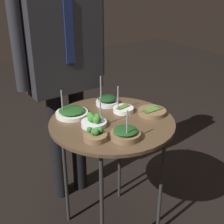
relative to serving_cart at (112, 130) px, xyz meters
name	(u,v)px	position (x,y,z in m)	size (l,w,h in m)	color
serving_cart	(112,130)	(0.00, 0.00, 0.00)	(0.66, 0.66, 0.73)	brown
bowl_broccoli_front_center	(94,121)	(-0.11, 0.01, 0.08)	(0.13, 0.13, 0.16)	silver
bowl_asparagus_far_rim	(123,109)	(0.12, 0.06, 0.07)	(0.11, 0.11, 0.15)	white
bowl_asparagus_back_right	(152,112)	(0.23, -0.06, 0.07)	(0.15, 0.15, 0.03)	brown
bowl_spinach_mid_left	(125,134)	(-0.05, -0.19, 0.08)	(0.14, 0.14, 0.16)	brown
bowl_spinach_center	(72,112)	(-0.14, 0.17, 0.07)	(0.18, 0.18, 0.15)	silver
bowl_spinach_back_left	(107,100)	(0.10, 0.19, 0.08)	(0.13, 0.13, 0.17)	silver
bowl_broccoli_front_left	(95,136)	(-0.17, -0.12, 0.08)	(0.11, 0.11, 0.06)	brown
waiter_figure	(62,54)	(-0.04, 0.45, 0.32)	(0.58, 0.22, 1.58)	black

